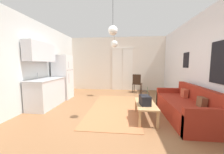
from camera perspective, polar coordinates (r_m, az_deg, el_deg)
The scene contains 14 objects.
ground_plane at distance 3.53m, azimuth -1.59°, elevation -18.04°, with size 5.48×7.68×0.10m, color #8E603D.
wall_back at distance 6.80m, azimuth 2.37°, elevation 5.88°, with size 5.08×0.13×2.77m.
wall_right at distance 3.81m, azimuth 38.89°, elevation 4.65°, with size 0.12×7.28×2.77m.
wall_left at distance 4.32m, azimuth -36.62°, elevation 4.79°, with size 0.12×7.28×2.77m.
area_rug at distance 4.11m, azimuth 0.95°, elevation -13.66°, with size 1.43×2.92×0.01m, color #B26B42.
couch at distance 3.81m, azimuth 30.41°, elevation -11.85°, with size 0.84×1.99×0.82m.
coffee_table at distance 3.37m, azimuth 14.78°, elevation -12.10°, with size 0.46×1.04×0.41m.
bamboo_vase at distance 3.42m, azimuth 15.61°, elevation -9.36°, with size 0.09×0.09×0.39m.
handbag at distance 3.18m, azimuth 14.55°, elevation -9.99°, with size 0.26×0.35×0.35m.
refrigerator at distance 5.43m, azimuth -21.17°, elevation 0.02°, with size 0.64×0.62×1.72m.
kitchen_counter at distance 4.62m, azimuth -27.79°, elevation -2.41°, with size 0.64×1.31×2.06m.
accent_chair at distance 6.18m, azimuth 11.18°, elevation -2.48°, with size 0.51×0.50×0.89m.
pendant_lamp_near at distance 2.99m, azimuth 0.40°, elevation 20.19°, with size 0.21×0.21×0.75m.
pendant_lamp_far at distance 5.19m, azimuth 1.03°, elevation 14.67°, with size 0.28×0.28×0.74m.
Camera 1 is at (0.42, -3.20, 1.39)m, focal length 20.36 mm.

